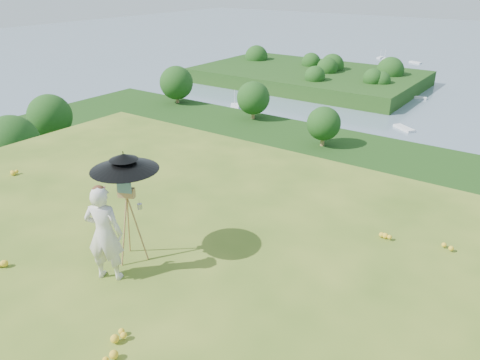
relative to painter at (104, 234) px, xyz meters
The scene contains 9 objects.
ground 1.00m from the painter, behind, with size 14.00×14.00×0.00m, color #486A1E.
forest_slope 45.96m from the painter, 90.90° to the left, with size 140.00×56.00×22.00m, color #133B10.
peninsula 174.96m from the painter, 115.99° to the left, with size 90.00×60.00×12.00m, color #133B10, non-canonical shape.
slope_trees 38.38m from the painter, 90.90° to the left, with size 110.00×50.00×6.00m, color #184414, non-canonical shape.
wildflowers 0.97m from the painter, 158.72° to the left, with size 10.00×10.50×0.12m, color yellow, non-canonical shape.
painter is the anchor object (origin of this frame).
field_easel 0.62m from the painter, 98.30° to the left, with size 0.57×0.57×1.50m, color #AC7B48, non-canonical shape.
sun_umbrella 1.02m from the painter, 98.82° to the left, with size 1.13×1.13×0.78m, color black, non-canonical shape.
painter_cap 0.78m from the painter, ahead, with size 0.21×0.25×0.10m, color #C16A7A, non-canonical shape.
Camera 1 is at (6.05, -3.98, 4.65)m, focal length 35.00 mm.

